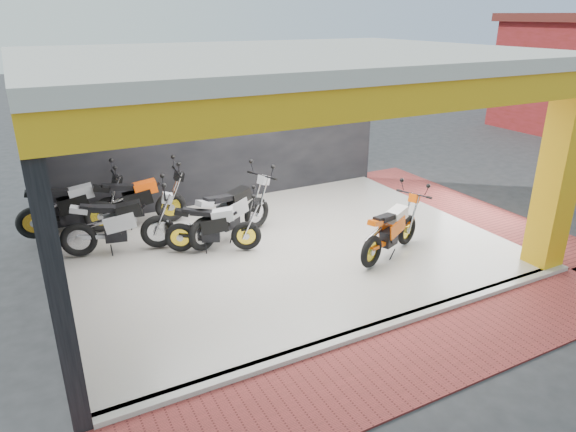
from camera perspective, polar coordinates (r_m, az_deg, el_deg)
name	(u,v)px	position (r m, az deg, el deg)	size (l,w,h in m)	color
ground	(344,298)	(8.41, 6.19, -9.01)	(80.00, 80.00, 0.00)	#2D2D30
showroom_floor	(286,248)	(9.91, -0.22, -3.60)	(8.00, 6.00, 0.10)	silver
showroom_ceiling	(286,56)	(9.00, -0.26, 17.33)	(8.40, 6.40, 0.20)	beige
back_wall	(224,131)	(12.07, -7.17, 9.36)	(8.20, 0.20, 3.50)	black
left_wall	(37,198)	(8.34, -26.08, 1.76)	(0.20, 6.20, 3.50)	black
corner_column	(559,174)	(9.79, 27.85, 4.16)	(0.50, 0.50, 3.50)	gold
header_beam_front	(400,99)	(6.54, 12.34, 12.63)	(8.40, 0.30, 0.40)	gold
header_beam_right	(460,65)	(11.43, 18.53, 15.66)	(0.30, 6.40, 0.40)	gold
floor_kerb	(383,327)	(7.70, 10.50, -12.01)	(8.00, 0.20, 0.10)	silver
paver_front	(419,359)	(7.25, 14.38, -15.10)	(9.00, 1.40, 0.03)	#973431
paver_right	(468,209)	(12.71, 19.33, 0.75)	(1.40, 7.00, 0.03)	#973431
moto_hero	(408,216)	(9.97, 13.17, 0.01)	(1.96, 0.73, 1.20)	#E05309
moto_row_a	(246,222)	(9.50, -4.71, -0.69)	(1.89, 0.70, 1.15)	black
moto_row_b	(256,198)	(10.44, -3.55, 1.96)	(2.19, 0.81, 1.34)	#96989D
moto_row_c	(170,193)	(11.05, -13.01, 2.54)	(2.18, 0.81, 1.33)	black
moto_row_d	(157,216)	(9.84, -14.40, 0.00)	(2.16, 0.80, 1.32)	#ADAFB5
moto_row_e	(108,197)	(11.10, -19.39, 1.96)	(2.20, 0.81, 1.34)	black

